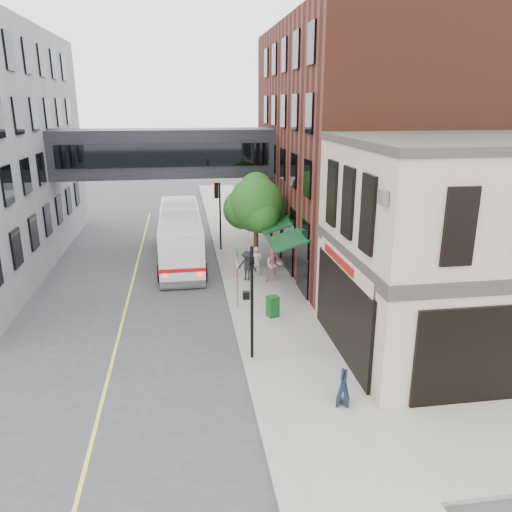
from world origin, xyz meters
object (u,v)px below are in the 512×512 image
object	(u,v)px
pedestrian_b	(274,265)
sandwich_board	(343,388)
newspaper_box	(273,306)
bus	(180,234)
pedestrian_a	(256,261)
pedestrian_c	(247,266)

from	to	relation	value
pedestrian_b	sandwich_board	size ratio (longest dim) A/B	1.66
newspaper_box	pedestrian_b	bearing A→B (deg)	59.65
newspaper_box	bus	bearing A→B (deg)	92.99
pedestrian_a	pedestrian_b	xyz separation A→B (m)	(0.80, -1.10, 0.09)
bus	pedestrian_c	xyz separation A→B (m)	(3.59, -4.87, -0.71)
bus	sandwich_board	world-z (taller)	bus
bus	pedestrian_b	world-z (taller)	bus
pedestrian_a	pedestrian_c	size ratio (longest dim) A/B	0.99
pedestrian_a	pedestrian_c	world-z (taller)	pedestrian_c
pedestrian_c	pedestrian_b	bearing A→B (deg)	9.49
bus	pedestrian_b	distance (m)	7.32
bus	newspaper_box	distance (m)	10.83
pedestrian_a	pedestrian_c	xyz separation A→B (m)	(-0.63, -0.68, 0.01)
pedestrian_c	newspaper_box	size ratio (longest dim) A/B	1.71
pedestrian_b	pedestrian_c	distance (m)	1.49
bus	sandwich_board	size ratio (longest dim) A/B	10.13
bus	pedestrian_a	bearing A→B (deg)	-44.81
pedestrian_a	sandwich_board	world-z (taller)	pedestrian_a
pedestrian_b	sandwich_board	xyz separation A→B (m)	(0.15, -11.85, -0.37)
newspaper_box	sandwich_board	bearing A→B (deg)	-101.30
pedestrian_a	newspaper_box	bearing A→B (deg)	-79.91
newspaper_box	pedestrian_c	bearing A→B (deg)	76.47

